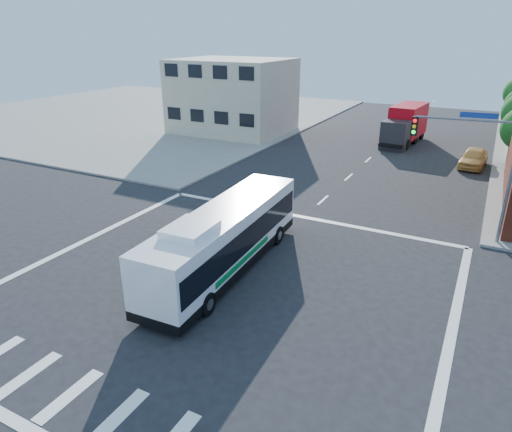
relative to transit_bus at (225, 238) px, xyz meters
The scene contains 7 objects.
ground 2.42m from the transit_bus, 59.90° to the right, with size 120.00×120.00×0.00m, color black.
sidewalk_nw 47.85m from the transit_bus, 135.53° to the left, with size 50.00×50.00×0.15m, color gray.
building_west 32.83m from the transit_bus, 119.56° to the left, with size 12.06×10.06×8.00m.
signal_mast_ne 13.89m from the transit_bus, 42.53° to the left, with size 7.91×1.13×8.07m.
transit_bus is the anchor object (origin of this frame).
box_truck 31.72m from the transit_bus, 85.75° to the left, with size 3.22×8.66×3.81m.
parked_car 26.99m from the transit_bus, 69.66° to the left, with size 1.91×4.76×1.62m, color #DDA84F.
Camera 1 is at (9.54, -15.29, 10.82)m, focal length 32.00 mm.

